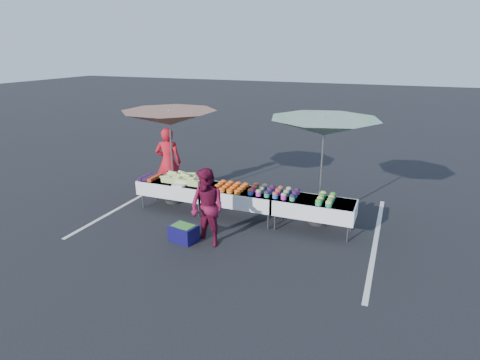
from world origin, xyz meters
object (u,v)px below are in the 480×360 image
at_px(customer, 207,208).
at_px(umbrella_right, 324,128).
at_px(storage_bin, 184,233).
at_px(umbrella_left, 170,119).
at_px(vendor, 168,162).
at_px(table_right, 314,207).
at_px(table_center, 240,196).
at_px(table_left, 175,187).

distance_m(customer, umbrella_right, 3.15).
bearing_deg(storage_bin, umbrella_left, 136.63).
bearing_deg(vendor, table_right, 152.50).
bearing_deg(umbrella_left, umbrella_right, 0.96).
bearing_deg(customer, storage_bin, -157.75).
relative_size(customer, umbrella_left, 0.52).
bearing_deg(table_center, umbrella_right, 14.26).
bearing_deg(storage_bin, table_right, 42.88).
bearing_deg(table_center, storage_bin, -113.93).
xyz_separation_m(umbrella_right, storage_bin, (-2.53, -2.03, -2.12)).
bearing_deg(umbrella_right, umbrella_left, -179.04).
relative_size(table_right, storage_bin, 2.96).
xyz_separation_m(vendor, umbrella_left, (0.36, -0.39, 1.30)).
bearing_deg(umbrella_left, vendor, 132.42).
xyz_separation_m(umbrella_left, umbrella_right, (3.94, 0.07, 0.04)).
height_order(table_center, umbrella_right, umbrella_right).
distance_m(table_left, vendor, 1.11).
height_order(table_center, table_right, same).
distance_m(umbrella_left, umbrella_right, 3.94).
height_order(table_right, umbrella_left, umbrella_left).
relative_size(table_left, umbrella_left, 0.58).
relative_size(table_left, table_center, 1.00).
relative_size(umbrella_left, storage_bin, 5.15).
xyz_separation_m(table_center, storage_bin, (-0.69, -1.56, -0.39)).
bearing_deg(table_center, customer, -95.26).
relative_size(umbrella_left, umbrella_right, 1.15).
distance_m(table_left, umbrella_right, 4.05).
distance_m(table_left, table_right, 3.60).
relative_size(vendor, umbrella_right, 0.69).
relative_size(vendor, customer, 1.16).
bearing_deg(table_left, customer, -42.07).
relative_size(table_right, vendor, 0.96).
relative_size(table_center, umbrella_left, 0.58).
distance_m(customer, umbrella_left, 3.09).
distance_m(vendor, customer, 3.27).
bearing_deg(vendor, umbrella_left, 115.44).
bearing_deg(table_right, table_center, 180.00).
height_order(table_center, customer, customer).
distance_m(table_right, customer, 2.46).
distance_m(vendor, storage_bin, 3.05).
bearing_deg(table_center, table_left, 180.00).
relative_size(table_left, storage_bin, 2.96).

